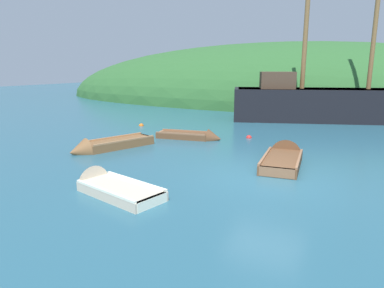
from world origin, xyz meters
The scene contains 9 objects.
ground_plane centered at (0.00, 0.00, 0.00)m, with size 120.00×120.00×0.00m, color #285B70.
shore_hill centered at (-6.05, 28.18, 0.00)m, with size 54.97×25.06×12.39m, color #2D602D.
sailing_ship centered at (0.42, 14.10, 0.86)m, with size 15.15×7.16×12.77m.
rowboat_center centered at (-7.31, 0.88, 0.12)m, with size 2.32×3.98×1.01m.
rowboat_far centered at (-4.95, 4.58, 0.08)m, with size 3.38×1.42×0.91m.
rowboat_portside centered at (-3.86, -3.23, 0.08)m, with size 3.41×1.86×1.09m.
rowboat_outer_right centered at (0.05, 2.15, 0.11)m, with size 1.58×3.59×1.21m.
buoy_red centered at (-2.51, 6.05, 0.00)m, with size 0.29×0.29×0.29m, color red.
buoy_orange centered at (-9.57, 6.71, 0.00)m, with size 0.30×0.30×0.30m, color orange.
Camera 1 is at (2.56, -10.60, 3.48)m, focal length 32.22 mm.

